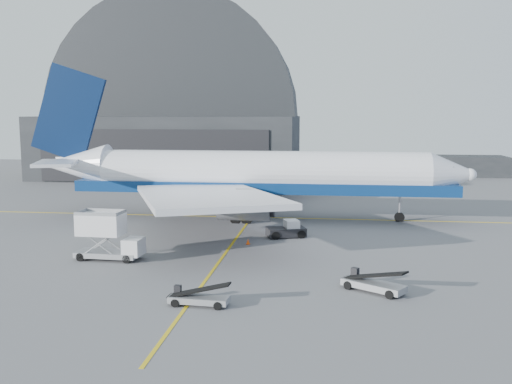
# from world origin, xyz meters

# --- Properties ---
(ground) EXTENTS (200.00, 200.00, 0.00)m
(ground) POSITION_xyz_m (0.00, 0.00, 0.00)
(ground) COLOR #565659
(ground) RESTS_ON ground
(taxi_lines) EXTENTS (80.00, 42.12, 0.02)m
(taxi_lines) POSITION_xyz_m (0.00, 12.67, 0.01)
(taxi_lines) COLOR gold
(taxi_lines) RESTS_ON ground
(hangar) EXTENTS (50.00, 28.30, 28.00)m
(hangar) POSITION_xyz_m (-22.00, 64.95, 9.54)
(hangar) COLOR black
(hangar) RESTS_ON ground
(distant_bldg_a) EXTENTS (14.00, 8.00, 4.00)m
(distant_bldg_a) POSITION_xyz_m (38.00, 72.00, 0.00)
(distant_bldg_a) COLOR black
(distant_bldg_a) RESTS_ON ground
(airliner) EXTENTS (53.66, 52.03, 18.83)m
(airliner) POSITION_xyz_m (-0.72, 19.47, 5.27)
(airliner) COLOR white
(airliner) RESTS_ON ground
(catering_truck) EXTENTS (5.91, 2.47, 4.00)m
(catering_truck) POSITION_xyz_m (-9.74, -1.64, 2.02)
(catering_truck) COLOR gray
(catering_truck) RESTS_ON ground
(pushback_tug) EXTENTS (4.35, 3.32, 1.79)m
(pushback_tug) POSITION_xyz_m (5.06, 9.38, 0.67)
(pushback_tug) COLOR black
(pushback_tug) RESTS_ON ground
(belt_loader_a) EXTENTS (4.25, 1.70, 1.61)m
(belt_loader_a) POSITION_xyz_m (0.71, -12.35, 0.49)
(belt_loader_a) COLOR gray
(belt_loader_a) RESTS_ON ground
(belt_loader_b) EXTENTS (4.63, 3.80, 1.84)m
(belt_loader_b) POSITION_xyz_m (12.37, -7.96, 0.57)
(belt_loader_b) COLOR gray
(belt_loader_b) RESTS_ON ground
(traffic_cone) EXTENTS (0.38, 0.38, 0.55)m
(traffic_cone) POSITION_xyz_m (1.55, 5.58, 0.26)
(traffic_cone) COLOR #ED4907
(traffic_cone) RESTS_ON ground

